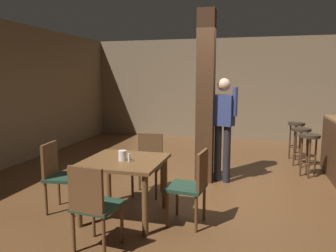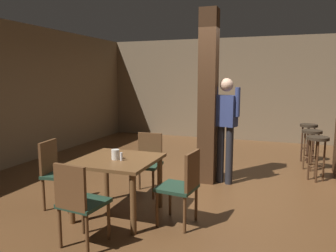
% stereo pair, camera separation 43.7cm
% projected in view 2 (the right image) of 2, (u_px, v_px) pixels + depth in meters
% --- Properties ---
extents(ground_plane, '(10.80, 10.80, 0.00)m').
position_uv_depth(ground_plane, '(210.00, 192.00, 4.98)').
color(ground_plane, brown).
extents(wall_back, '(8.00, 0.10, 2.80)m').
position_uv_depth(wall_back, '(247.00, 90.00, 8.96)').
color(wall_back, '#756047').
rests_on(wall_back, ground_plane).
extents(wall_left, '(0.10, 9.00, 2.80)m').
position_uv_depth(wall_left, '(1.00, 95.00, 6.11)').
color(wall_left, '#756047').
rests_on(wall_left, ground_plane).
extents(pillar, '(0.28, 0.28, 2.80)m').
position_uv_depth(pillar, '(208.00, 98.00, 5.29)').
color(pillar, '#422816').
rests_on(pillar, ground_plane).
extents(dining_table, '(0.95, 0.95, 0.74)m').
position_uv_depth(dining_table, '(118.00, 168.00, 4.08)').
color(dining_table, brown).
rests_on(dining_table, ground_plane).
extents(chair_east, '(0.46, 0.46, 0.89)m').
position_uv_depth(chair_east, '(183.00, 184.00, 3.80)').
color(chair_east, '#1E3828').
rests_on(chair_east, ground_plane).
extents(chair_north, '(0.44, 0.44, 0.89)m').
position_uv_depth(chair_north, '(148.00, 160.00, 4.90)').
color(chair_north, '#1E3828').
rests_on(chair_north, ground_plane).
extents(chair_south, '(0.46, 0.46, 0.89)m').
position_uv_depth(chair_south, '(79.00, 200.00, 3.30)').
color(chair_south, '#1E3828').
rests_on(chair_south, ground_plane).
extents(chair_west, '(0.47, 0.47, 0.89)m').
position_uv_depth(chair_west, '(57.00, 170.00, 4.37)').
color(chair_west, '#1E3828').
rests_on(chair_west, ground_plane).
extents(napkin_cup, '(0.10, 0.10, 0.12)m').
position_uv_depth(napkin_cup, '(115.00, 154.00, 4.00)').
color(napkin_cup, silver).
rests_on(napkin_cup, dining_table).
extents(salt_shaker, '(0.03, 0.03, 0.10)m').
position_uv_depth(salt_shaker, '(121.00, 157.00, 3.95)').
color(salt_shaker, silver).
rests_on(salt_shaker, dining_table).
extents(standing_person, '(0.47, 0.29, 1.72)m').
position_uv_depth(standing_person, '(226.00, 123.00, 5.28)').
color(standing_person, navy).
rests_on(standing_person, ground_plane).
extents(bar_stool_near, '(0.35, 0.35, 0.75)m').
position_uv_depth(bar_stool_near, '(317.00, 148.00, 5.46)').
color(bar_stool_near, '#2D2319').
rests_on(bar_stool_near, ground_plane).
extents(bar_stool_mid, '(0.36, 0.36, 0.76)m').
position_uv_depth(bar_stool_mid, '(312.00, 140.00, 6.11)').
color(bar_stool_mid, '#2D2319').
rests_on(bar_stool_mid, ground_plane).
extents(bar_stool_far, '(0.34, 0.34, 0.79)m').
position_uv_depth(bar_stool_far, '(308.00, 134.00, 6.68)').
color(bar_stool_far, '#2D2319').
rests_on(bar_stool_far, ground_plane).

